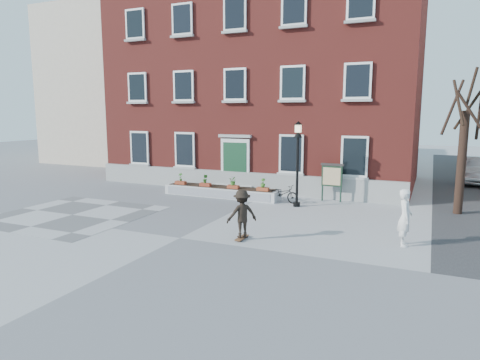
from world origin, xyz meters
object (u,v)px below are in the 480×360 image
at_px(bicycle, 282,194).
at_px(notice_board, 332,176).
at_px(lamp_post, 298,152).
at_px(skateboarder, 242,214).
at_px(parked_car, 480,170).
at_px(bystander, 405,217).

xyz_separation_m(bicycle, notice_board, (2.12, 1.19, 0.83)).
relative_size(lamp_post, skateboarder, 2.27).
xyz_separation_m(parked_car, skateboarder, (-8.57, -16.80, 0.10)).
xyz_separation_m(bystander, notice_board, (-3.70, 6.02, 0.32)).
bearing_deg(skateboarder, bicycle, 96.17).
distance_m(bicycle, parked_car, 13.93).
bearing_deg(lamp_post, bicycle, 146.30).
bearing_deg(notice_board, parked_car, 52.22).
relative_size(bicycle, skateboarder, 0.96).
height_order(bicycle, lamp_post, lamp_post).
distance_m(bicycle, notice_board, 2.57).
bearing_deg(bicycle, parked_car, -35.13).
height_order(bystander, lamp_post, lamp_post).
bearing_deg(lamp_post, parked_car, 52.77).
bearing_deg(lamp_post, notice_board, 55.74).
distance_m(lamp_post, notice_board, 2.51).
relative_size(parked_car, notice_board, 2.60).
bearing_deg(lamp_post, skateboarder, -92.08).
height_order(bicycle, notice_board, notice_board).
relative_size(bicycle, notice_board, 0.88).
height_order(lamp_post, notice_board, lamp_post).
distance_m(parked_car, notice_board, 11.66).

